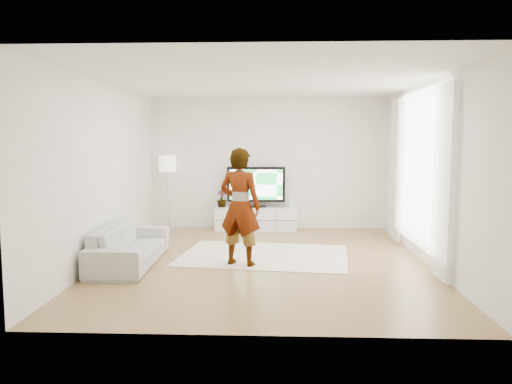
{
  "coord_description": "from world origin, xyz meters",
  "views": [
    {
      "loc": [
        0.2,
        -7.69,
        1.91
      ],
      "look_at": [
        -0.14,
        0.4,
        1.06
      ],
      "focal_mm": 35.0,
      "sensor_mm": 36.0,
      "label": 1
    }
  ],
  "objects_px": {
    "media_console": "(256,218)",
    "player": "(240,207)",
    "sofa": "(130,245)",
    "rug": "(264,255)",
    "television": "(256,185)",
    "floor_lamp": "(168,167)"
  },
  "relations": [
    {
      "from": "media_console",
      "to": "player",
      "type": "bearing_deg",
      "value": -92.16
    },
    {
      "from": "media_console",
      "to": "sofa",
      "type": "relative_size",
      "value": 0.83
    },
    {
      "from": "rug",
      "to": "television",
      "type": "bearing_deg",
      "value": 95.56
    },
    {
      "from": "television",
      "to": "floor_lamp",
      "type": "distance_m",
      "value": 1.9
    },
    {
      "from": "player",
      "to": "sofa",
      "type": "distance_m",
      "value": 1.8
    },
    {
      "from": "rug",
      "to": "player",
      "type": "relative_size",
      "value": 1.52
    },
    {
      "from": "media_console",
      "to": "television",
      "type": "relative_size",
      "value": 1.4
    },
    {
      "from": "floor_lamp",
      "to": "rug",
      "type": "bearing_deg",
      "value": -47.91
    },
    {
      "from": "floor_lamp",
      "to": "sofa",
      "type": "bearing_deg",
      "value": -89.12
    },
    {
      "from": "rug",
      "to": "sofa",
      "type": "distance_m",
      "value": 2.17
    },
    {
      "from": "player",
      "to": "floor_lamp",
      "type": "bearing_deg",
      "value": -40.2
    },
    {
      "from": "sofa",
      "to": "player",
      "type": "bearing_deg",
      "value": -91.21
    },
    {
      "from": "rug",
      "to": "sofa",
      "type": "height_order",
      "value": "sofa"
    },
    {
      "from": "sofa",
      "to": "floor_lamp",
      "type": "relative_size",
      "value": 1.32
    },
    {
      "from": "sofa",
      "to": "floor_lamp",
      "type": "bearing_deg",
      "value": -0.33
    },
    {
      "from": "television",
      "to": "rug",
      "type": "bearing_deg",
      "value": -84.44
    },
    {
      "from": "floor_lamp",
      "to": "media_console",
      "type": "bearing_deg",
      "value": 2.0
    },
    {
      "from": "media_console",
      "to": "floor_lamp",
      "type": "height_order",
      "value": "floor_lamp"
    },
    {
      "from": "media_console",
      "to": "television",
      "type": "bearing_deg",
      "value": 90.0
    },
    {
      "from": "player",
      "to": "floor_lamp",
      "type": "height_order",
      "value": "player"
    },
    {
      "from": "player",
      "to": "floor_lamp",
      "type": "xyz_separation_m",
      "value": [
        -1.75,
        2.97,
        0.43
      ]
    },
    {
      "from": "television",
      "to": "player",
      "type": "xyz_separation_m",
      "value": [
        -0.11,
        -3.06,
        -0.04
      ]
    }
  ]
}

